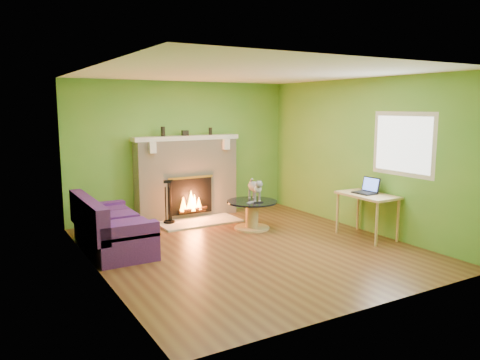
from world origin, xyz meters
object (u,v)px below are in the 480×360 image
object	(u,v)px
sofa	(109,229)
cat	(254,189)
desk	(367,199)
coffee_table	(252,213)

from	to	relation	value
sofa	cat	xyz separation A→B (m)	(2.55, -0.01, 0.38)
desk	sofa	bearing A→B (deg)	158.90
coffee_table	cat	world-z (taller)	cat
sofa	coffee_table	size ratio (longest dim) A/B	2.04
sofa	cat	bearing A→B (deg)	-0.32
desk	cat	size ratio (longest dim) A/B	1.56
coffee_table	cat	distance (m)	0.42
sofa	cat	world-z (taller)	cat
sofa	coffee_table	world-z (taller)	sofa
sofa	cat	size ratio (longest dim) A/B	2.87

